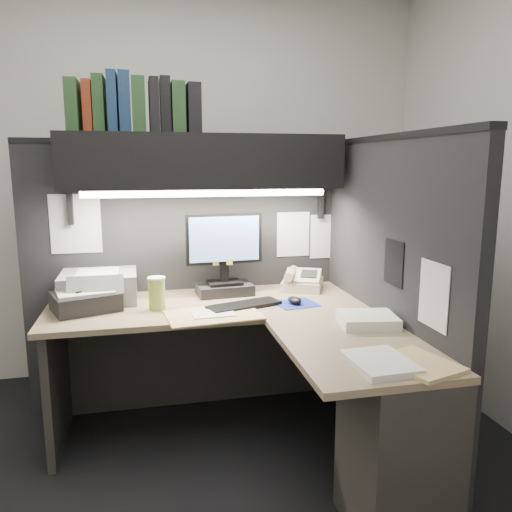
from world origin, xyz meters
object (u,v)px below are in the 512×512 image
at_px(coffee_cup, 157,294).
at_px(notebook_stack, 86,301).
at_px(telephone, 302,282).
at_px(printer, 99,287).
at_px(monitor, 224,263).
at_px(keyboard, 244,305).
at_px(overhead_shelf, 204,162).
at_px(desk, 291,390).

distance_m(coffee_cup, notebook_stack, 0.37).
height_order(telephone, printer, printer).
bearing_deg(monitor, notebook_stack, -173.05).
xyz_separation_m(keyboard, printer, (-0.77, 0.30, 0.07)).
distance_m(overhead_shelf, notebook_stack, 0.99).
relative_size(telephone, coffee_cup, 1.49).
xyz_separation_m(desk, printer, (-0.90, 0.74, 0.37)).
bearing_deg(overhead_shelf, coffee_cup, -139.26).
bearing_deg(coffee_cup, overhead_shelf, 40.74).
relative_size(overhead_shelf, notebook_stack, 4.86).
xyz_separation_m(monitor, telephone, (0.48, 0.02, -0.14)).
distance_m(keyboard, telephone, 0.52).
height_order(desk, coffee_cup, coffee_cup).
xyz_separation_m(keyboard, coffee_cup, (-0.46, 0.06, 0.07)).
xyz_separation_m(desk, telephone, (0.29, 0.74, 0.33)).
xyz_separation_m(monitor, notebook_stack, (-0.76, -0.15, -0.14)).
bearing_deg(printer, notebook_stack, -108.89).
relative_size(monitor, notebook_stack, 1.50).
relative_size(overhead_shelf, coffee_cup, 9.48).
xyz_separation_m(telephone, coffee_cup, (-0.88, -0.24, 0.03)).
xyz_separation_m(overhead_shelf, coffee_cup, (-0.29, -0.25, -0.69)).
relative_size(overhead_shelf, keyboard, 3.84).
bearing_deg(printer, overhead_shelf, 0.07).
relative_size(monitor, keyboard, 1.19).
bearing_deg(keyboard, desk, -91.47).
bearing_deg(keyboard, telephone, 17.09).
height_order(overhead_shelf, monitor, overhead_shelf).
bearing_deg(coffee_cup, monitor, 28.94).
bearing_deg(notebook_stack, coffee_cup, -10.05).
bearing_deg(keyboard, monitor, 83.41).
xyz_separation_m(overhead_shelf, notebook_stack, (-0.66, -0.19, -0.72)).
bearing_deg(overhead_shelf, desk, -68.21).
height_order(monitor, keyboard, monitor).
xyz_separation_m(desk, keyboard, (-0.14, 0.44, 0.30)).
xyz_separation_m(monitor, printer, (-0.71, 0.02, -0.11)).
bearing_deg(desk, telephone, 68.72).
relative_size(coffee_cup, notebook_stack, 0.51).
height_order(overhead_shelf, coffee_cup, overhead_shelf).
distance_m(monitor, coffee_cup, 0.47).
xyz_separation_m(desk, monitor, (-0.19, 0.72, 0.48)).
xyz_separation_m(telephone, printer, (-1.19, -0.00, 0.03)).
bearing_deg(notebook_stack, overhead_shelf, 15.74).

